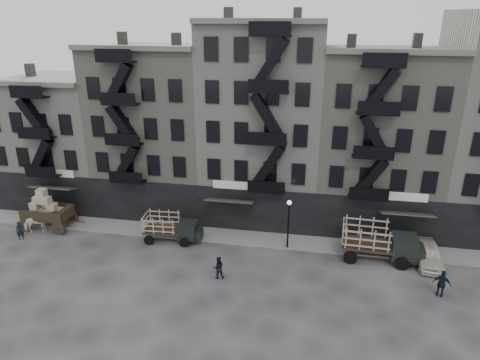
% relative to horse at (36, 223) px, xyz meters
% --- Properties ---
extents(ground, '(140.00, 140.00, 0.00)m').
position_rel_horse_xyz_m(ground, '(18.50, -1.57, -0.89)').
color(ground, '#38383A').
rests_on(ground, ground).
extents(sidewalk, '(55.00, 2.50, 0.15)m').
position_rel_horse_xyz_m(sidewalk, '(18.50, 2.18, -0.81)').
color(sidewalk, slate).
rests_on(sidewalk, ground).
extents(building_west, '(10.00, 11.35, 13.20)m').
position_rel_horse_xyz_m(building_west, '(-1.50, 8.25, 5.12)').
color(building_west, '#A5A098').
rests_on(building_west, ground).
extents(building_midwest, '(10.00, 11.35, 16.20)m').
position_rel_horse_xyz_m(building_midwest, '(8.50, 8.25, 6.62)').
color(building_midwest, gray).
rests_on(building_midwest, ground).
extents(building_center, '(10.00, 11.35, 18.20)m').
position_rel_horse_xyz_m(building_center, '(18.50, 8.25, 7.62)').
color(building_center, '#A5A098').
rests_on(building_center, ground).
extents(building_mideast, '(10.00, 11.35, 16.20)m').
position_rel_horse_xyz_m(building_mideast, '(28.50, 8.25, 6.62)').
color(building_mideast, gray).
rests_on(building_mideast, ground).
extents(lamp_post, '(0.36, 0.36, 4.28)m').
position_rel_horse_xyz_m(lamp_post, '(21.50, 1.03, 1.90)').
color(lamp_post, black).
rests_on(lamp_post, ground).
extents(horse, '(2.31, 1.75, 1.77)m').
position_rel_horse_xyz_m(horse, '(0.00, 0.00, 0.00)').
color(horse, silver).
rests_on(horse, ground).
extents(wagon, '(4.32, 2.36, 3.64)m').
position_rel_horse_xyz_m(wagon, '(0.38, 1.02, 1.19)').
color(wagon, black).
rests_on(wagon, ground).
extents(stake_truck_west, '(4.88, 2.23, 2.40)m').
position_rel_horse_xyz_m(stake_truck_west, '(11.90, 0.72, 0.48)').
color(stake_truck_west, black).
rests_on(stake_truck_west, ground).
extents(stake_truck_east, '(6.07, 2.74, 2.99)m').
position_rel_horse_xyz_m(stake_truck_east, '(28.47, 0.76, 0.82)').
color(stake_truck_east, black).
rests_on(stake_truck_east, ground).
extents(car_east, '(1.96, 4.56, 1.53)m').
position_rel_horse_xyz_m(car_east, '(32.15, 0.87, -0.12)').
color(car_east, beige).
rests_on(car_east, ground).
extents(pedestrian_west, '(0.70, 0.63, 1.60)m').
position_rel_horse_xyz_m(pedestrian_west, '(-0.61, -1.34, -0.09)').
color(pedestrian_west, black).
rests_on(pedestrian_west, ground).
extents(pedestrian_mid, '(0.97, 0.85, 1.70)m').
position_rel_horse_xyz_m(pedestrian_mid, '(16.95, -3.87, -0.04)').
color(pedestrian_mid, black).
rests_on(pedestrian_mid, ground).
extents(policeman, '(1.24, 0.81, 1.97)m').
position_rel_horse_xyz_m(policeman, '(32.03, -3.35, 0.10)').
color(policeman, black).
rests_on(policeman, ground).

